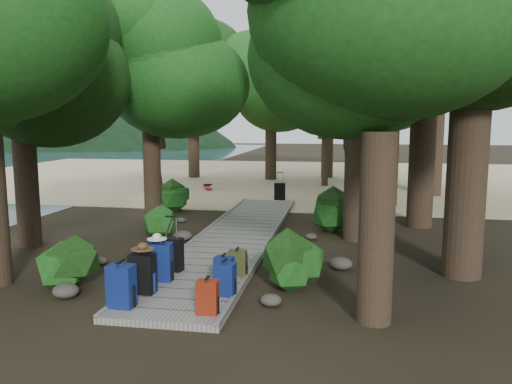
% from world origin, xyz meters
% --- Properties ---
extents(ground, '(120.00, 120.00, 0.00)m').
position_xyz_m(ground, '(0.00, 0.00, 0.00)').
color(ground, black).
rests_on(ground, ground).
extents(sand_beach, '(40.00, 22.00, 0.02)m').
position_xyz_m(sand_beach, '(0.00, 16.00, 0.01)').
color(sand_beach, '#CDB28A').
rests_on(sand_beach, ground).
extents(distant_hill, '(32.00, 16.00, 12.00)m').
position_xyz_m(distant_hill, '(-40.00, 48.00, 0.00)').
color(distant_hill, black).
rests_on(distant_hill, ground).
extents(boardwalk, '(2.00, 12.00, 0.12)m').
position_xyz_m(boardwalk, '(0.00, 1.00, 0.06)').
color(boardwalk, gray).
rests_on(boardwalk, ground).
extents(backpack_left_a, '(0.43, 0.32, 0.78)m').
position_xyz_m(backpack_left_a, '(-0.75, -4.52, 0.51)').
color(backpack_left_a, navy).
rests_on(backpack_left_a, boardwalk).
extents(backpack_left_b, '(0.43, 0.31, 0.78)m').
position_xyz_m(backpack_left_b, '(-0.68, -3.81, 0.51)').
color(backpack_left_b, black).
rests_on(backpack_left_b, boardwalk).
extents(backpack_left_c, '(0.46, 0.35, 0.80)m').
position_xyz_m(backpack_left_c, '(-0.61, -3.10, 0.52)').
color(backpack_left_c, navy).
rests_on(backpack_left_c, boardwalk).
extents(backpack_left_d, '(0.36, 0.29, 0.49)m').
position_xyz_m(backpack_left_d, '(-0.75, -2.12, 0.36)').
color(backpack_left_d, navy).
rests_on(backpack_left_d, boardwalk).
extents(backpack_right_a, '(0.34, 0.24, 0.59)m').
position_xyz_m(backpack_right_a, '(0.71, -4.56, 0.42)').
color(backpack_right_a, maroon).
rests_on(backpack_right_a, boardwalk).
extents(backpack_right_b, '(0.38, 0.29, 0.64)m').
position_xyz_m(backpack_right_b, '(0.78, -3.69, 0.44)').
color(backpack_right_b, navy).
rests_on(backpack_right_b, boardwalk).
extents(backpack_right_c, '(0.36, 0.28, 0.58)m').
position_xyz_m(backpack_right_c, '(0.63, -3.11, 0.41)').
color(backpack_right_c, navy).
rests_on(backpack_right_c, boardwalk).
extents(backpack_right_d, '(0.36, 0.27, 0.54)m').
position_xyz_m(backpack_right_d, '(0.76, -2.52, 0.39)').
color(backpack_right_d, '#3D3C19').
rests_on(backpack_right_d, boardwalk).
extents(duffel_right_khaki, '(0.35, 0.53, 0.35)m').
position_xyz_m(duffel_right_khaki, '(0.69, -2.15, 0.30)').
color(duffel_right_khaki, olive).
rests_on(duffel_right_khaki, boardwalk).
extents(suitcase_on_boardwalk, '(0.47, 0.30, 0.68)m').
position_xyz_m(suitcase_on_boardwalk, '(-0.61, -2.45, 0.46)').
color(suitcase_on_boardwalk, black).
rests_on(suitcase_on_boardwalk, boardwalk).
extents(lone_suitcase_on_sand, '(0.43, 0.26, 0.67)m').
position_xyz_m(lone_suitcase_on_sand, '(0.33, 7.75, 0.36)').
color(lone_suitcase_on_sand, black).
rests_on(lone_suitcase_on_sand, sand_beach).
extents(hat_brown, '(0.41, 0.41, 0.12)m').
position_xyz_m(hat_brown, '(-0.67, -3.79, 0.97)').
color(hat_brown, '#51351E').
rests_on(hat_brown, backpack_left_b).
extents(hat_white, '(0.37, 0.37, 0.12)m').
position_xyz_m(hat_white, '(-0.66, -3.11, 0.99)').
color(hat_white, silver).
rests_on(hat_white, backpack_left_c).
extents(kayak, '(1.87, 3.03, 0.30)m').
position_xyz_m(kayak, '(-3.36, 10.37, 0.17)').
color(kayak, red).
rests_on(kayak, sand_beach).
extents(sun_lounger, '(0.87, 2.07, 0.65)m').
position_xyz_m(sun_lounger, '(3.27, 8.96, 0.34)').
color(sun_lounger, silver).
rests_on(sun_lounger, sand_beach).
extents(tree_right_a, '(4.70, 4.70, 7.83)m').
position_xyz_m(tree_right_a, '(3.29, -4.14, 3.91)').
color(tree_right_a, black).
rests_on(tree_right_a, ground).
extents(tree_right_c, '(5.76, 5.76, 9.98)m').
position_xyz_m(tree_right_c, '(3.16, 1.43, 4.99)').
color(tree_right_c, black).
rests_on(tree_right_c, ground).
extents(tree_right_d, '(5.87, 5.87, 10.76)m').
position_xyz_m(tree_right_d, '(5.07, 3.48, 5.38)').
color(tree_right_d, black).
rests_on(tree_right_d, ground).
extents(tree_right_e, '(4.89, 4.89, 8.80)m').
position_xyz_m(tree_right_e, '(4.52, 7.23, 4.40)').
color(tree_right_e, black).
rests_on(tree_right_e, ground).
extents(tree_right_f, '(6.19, 6.19, 11.05)m').
position_xyz_m(tree_right_f, '(6.55, 10.14, 5.53)').
color(tree_right_f, black).
rests_on(tree_right_f, ground).
extents(tree_left_b, '(4.51, 4.51, 8.12)m').
position_xyz_m(tree_left_b, '(-5.02, -0.63, 4.06)').
color(tree_left_b, black).
rests_on(tree_left_b, ground).
extents(tree_left_c, '(4.72, 4.72, 8.21)m').
position_xyz_m(tree_left_c, '(-3.39, 3.65, 4.10)').
color(tree_left_c, black).
rests_on(tree_left_c, ground).
extents(tree_back_a, '(5.06, 5.06, 8.75)m').
position_xyz_m(tree_back_a, '(-1.04, 14.86, 4.38)').
color(tree_back_a, black).
rests_on(tree_back_a, ground).
extents(tree_back_b, '(5.28, 5.28, 9.42)m').
position_xyz_m(tree_back_b, '(1.94, 16.42, 4.71)').
color(tree_back_b, black).
rests_on(tree_back_b, ground).
extents(tree_back_c, '(5.38, 5.38, 9.69)m').
position_xyz_m(tree_back_c, '(5.16, 15.68, 4.84)').
color(tree_back_c, black).
rests_on(tree_back_c, ground).
extents(tree_back_d, '(5.35, 5.35, 8.91)m').
position_xyz_m(tree_back_d, '(-5.44, 15.13, 4.46)').
color(tree_back_d, black).
rests_on(tree_back_d, ground).
extents(palm_right_a, '(3.84, 3.84, 6.54)m').
position_xyz_m(palm_right_a, '(3.20, 5.42, 3.27)').
color(palm_right_a, '#183B10').
rests_on(palm_right_a, ground).
extents(palm_right_b, '(4.09, 4.09, 7.90)m').
position_xyz_m(palm_right_b, '(4.67, 10.61, 3.95)').
color(palm_right_b, '#183B10').
rests_on(palm_right_b, ground).
extents(palm_right_c, '(4.30, 4.30, 6.85)m').
position_xyz_m(palm_right_c, '(2.18, 12.84, 3.42)').
color(palm_right_c, '#183B10').
rests_on(palm_right_c, ground).
extents(palm_left_a, '(3.92, 3.92, 6.23)m').
position_xyz_m(palm_left_a, '(-4.46, 6.66, 3.12)').
color(palm_left_a, '#183B10').
rests_on(palm_left_a, ground).
extents(rock_left_a, '(0.48, 0.43, 0.26)m').
position_xyz_m(rock_left_a, '(-2.06, -3.99, 0.13)').
color(rock_left_a, '#4C473F').
rests_on(rock_left_a, ground).
extents(rock_left_b, '(0.32, 0.28, 0.17)m').
position_xyz_m(rock_left_b, '(-2.44, -1.94, 0.09)').
color(rock_left_b, '#4C473F').
rests_on(rock_left_b, ground).
extents(rock_left_c, '(0.50, 0.45, 0.28)m').
position_xyz_m(rock_left_c, '(-1.35, 0.50, 0.14)').
color(rock_left_c, '#4C473F').
rests_on(rock_left_c, ground).
extents(rock_left_d, '(0.29, 0.27, 0.16)m').
position_xyz_m(rock_left_d, '(-2.14, 2.80, 0.08)').
color(rock_left_d, '#4C473F').
rests_on(rock_left_d, ground).
extents(rock_right_a, '(0.37, 0.33, 0.20)m').
position_xyz_m(rock_right_a, '(1.60, -3.75, 0.10)').
color(rock_right_a, '#4C473F').
rests_on(rock_right_a, ground).
extents(rock_right_b, '(0.49, 0.44, 0.27)m').
position_xyz_m(rock_right_b, '(2.77, -1.42, 0.13)').
color(rock_right_b, '#4C473F').
rests_on(rock_right_b, ground).
extents(rock_right_c, '(0.32, 0.28, 0.17)m').
position_xyz_m(rock_right_c, '(1.99, 1.20, 0.09)').
color(rock_right_c, '#4C473F').
rests_on(rock_right_c, ground).
extents(rock_right_d, '(0.58, 0.52, 0.32)m').
position_xyz_m(rock_right_d, '(2.81, 3.65, 0.16)').
color(rock_right_d, '#4C473F').
rests_on(rock_right_d, ground).
extents(shrub_left_a, '(1.19, 1.19, 1.07)m').
position_xyz_m(shrub_left_a, '(-2.27, -3.49, 0.53)').
color(shrub_left_a, '#164314').
rests_on(shrub_left_a, ground).
extents(shrub_left_b, '(0.95, 0.95, 0.86)m').
position_xyz_m(shrub_left_b, '(-2.08, 0.76, 0.43)').
color(shrub_left_b, '#164314').
rests_on(shrub_left_b, ground).
extents(shrub_left_c, '(1.28, 1.28, 1.16)m').
position_xyz_m(shrub_left_c, '(-3.05, 4.79, 0.58)').
color(shrub_left_c, '#164314').
rests_on(shrub_left_c, ground).
extents(shrub_right_a, '(1.06, 1.06, 0.96)m').
position_xyz_m(shrub_right_a, '(1.96, -2.71, 0.48)').
color(shrub_right_a, '#164314').
rests_on(shrub_right_a, ground).
extents(shrub_right_b, '(1.44, 1.44, 1.30)m').
position_xyz_m(shrub_right_b, '(2.68, 2.37, 0.65)').
color(shrub_right_b, '#164314').
rests_on(shrub_right_b, ground).
extents(shrub_right_c, '(0.79, 0.79, 0.71)m').
position_xyz_m(shrub_right_c, '(2.28, 5.15, 0.35)').
color(shrub_right_c, '#164314').
rests_on(shrub_right_c, ground).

